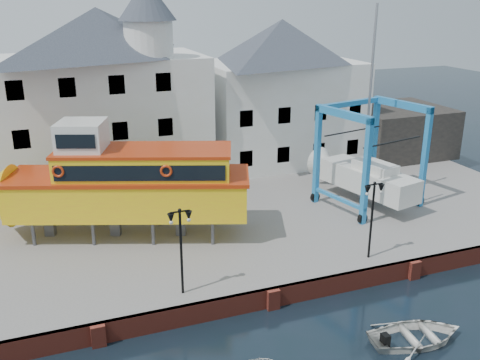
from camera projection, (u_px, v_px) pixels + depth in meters
name	position (u px, v px, depth m)	size (l,w,h in m)	color
ground	(272.00, 308.00, 25.23)	(140.00, 140.00, 0.00)	black
hardstanding	(204.00, 214.00, 34.78)	(44.00, 22.00, 1.00)	slate
quay_wall	(272.00, 298.00, 25.16)	(44.00, 0.47, 1.00)	maroon
building_white_main	(105.00, 95.00, 37.44)	(14.00, 8.30, 14.00)	silver
building_white_right	(281.00, 92.00, 42.83)	(12.00, 8.00, 11.20)	silver
shed_dark	(396.00, 130.00, 45.58)	(8.00, 7.00, 4.00)	black
lamp_post_left	(180.00, 230.00, 23.58)	(1.12, 0.32, 4.20)	black
lamp_post_right	(373.00, 201.00, 26.91)	(1.12, 0.32, 4.20)	black
tour_boat	(113.00, 183.00, 29.54)	(15.52, 8.56, 6.62)	#59595E
travel_lift	(360.00, 170.00, 34.99)	(6.71, 8.56, 12.54)	#2370AF
motorboat_b	(416.00, 341.00, 22.80)	(2.95, 4.13, 0.86)	silver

